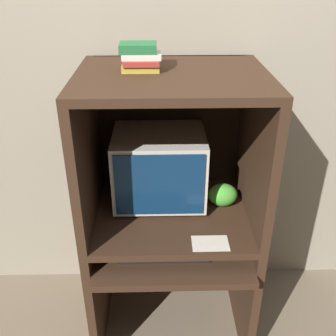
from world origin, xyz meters
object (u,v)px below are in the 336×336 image
Objects in this scene: crt_monitor at (159,167)px; snack_bag at (223,195)px; mouse at (226,251)px; book_stack at (140,57)px; keyboard at (164,252)px.

crt_monitor is 0.35m from snack_bag.
mouse is 0.43× the size of book_stack.
crt_monitor reaches higher than keyboard.
book_stack is at bearing -179.60° from snack_bag.
keyboard is at bearing 178.79° from mouse.
book_stack is (-0.07, -0.06, 0.56)m from crt_monitor.
snack_bag is (0.32, -0.06, -0.13)m from crt_monitor.
mouse is 0.97m from book_stack.
snack_bag is at bearing 0.40° from book_stack.
book_stack is at bearing 148.43° from mouse.
snack_bag is at bearing 87.48° from mouse.
book_stack is (-0.38, 0.24, 0.86)m from mouse.
crt_monitor is 6.05× the size of mouse.
crt_monitor is at bearing 93.10° from keyboard.
snack_bag is (0.31, 0.23, 0.17)m from keyboard.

